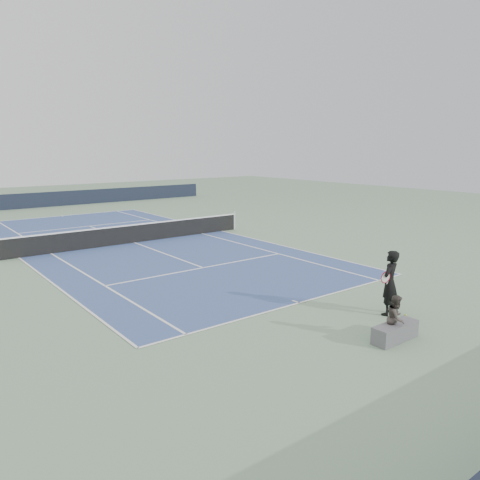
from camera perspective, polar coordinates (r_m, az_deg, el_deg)
ground at (r=24.48m, az=-12.76°, el=-0.34°), size 80.00×80.00×0.00m
court_surface at (r=24.47m, az=-12.76°, el=-0.32°), size 10.97×23.77×0.01m
tennis_net at (r=24.38m, az=-12.81°, el=0.83°), size 12.90×0.10×1.07m
windscreen_far at (r=41.16m, az=-23.45°, el=4.49°), size 30.00×0.25×1.20m
tennis_player at (r=14.23m, az=17.76°, el=-4.99°), size 0.87×0.69×1.91m
tennis_ball at (r=14.54m, az=19.53°, el=-8.60°), size 0.06×0.06×0.06m
spectator_bench at (r=12.57m, az=18.43°, el=-9.77°), size 1.47×0.89×1.20m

